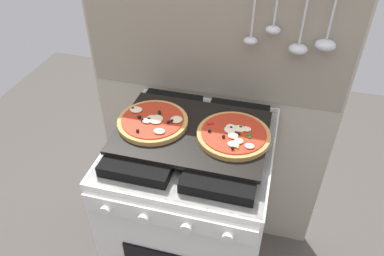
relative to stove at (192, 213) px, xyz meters
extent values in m
cube|color=#B2A893|center=(0.00, 0.34, 0.32)|extent=(1.10, 0.03, 1.55)
cube|color=gray|center=(0.00, 0.32, 0.70)|extent=(1.08, 0.00, 0.56)
cylinder|color=silver|center=(0.15, 0.29, 0.82)|extent=(0.01, 0.01, 0.21)
ellipsoid|color=silver|center=(0.15, 0.29, 0.70)|extent=(0.05, 0.04, 0.03)
cylinder|color=silver|center=(0.23, 0.29, 0.85)|extent=(0.01, 0.01, 0.16)
ellipsoid|color=silver|center=(0.23, 0.29, 0.75)|extent=(0.06, 0.05, 0.03)
cylinder|color=silver|center=(0.32, 0.29, 0.82)|extent=(0.01, 0.01, 0.22)
ellipsoid|color=silver|center=(0.32, 0.29, 0.69)|extent=(0.07, 0.06, 0.04)
cylinder|color=silver|center=(0.41, 0.29, 0.83)|extent=(0.01, 0.01, 0.19)
ellipsoid|color=silver|center=(0.41, 0.29, 0.72)|extent=(0.07, 0.06, 0.04)
cube|color=white|center=(0.00, 0.00, -0.02)|extent=(0.60, 0.60, 0.86)
cube|color=black|center=(0.00, 0.00, 0.40)|extent=(0.59, 0.59, 0.01)
cube|color=black|center=(-0.14, 0.00, 0.43)|extent=(0.24, 0.51, 0.04)
cube|color=black|center=(0.14, 0.00, 0.43)|extent=(0.24, 0.51, 0.04)
cube|color=white|center=(0.00, -0.31, 0.35)|extent=(0.58, 0.02, 0.07)
cylinder|color=silver|center=(-0.20, -0.33, 0.35)|extent=(0.04, 0.02, 0.04)
cylinder|color=silver|center=(-0.07, -0.33, 0.35)|extent=(0.04, 0.02, 0.04)
cylinder|color=silver|center=(0.07, -0.33, 0.35)|extent=(0.04, 0.02, 0.04)
cylinder|color=silver|center=(0.20, -0.33, 0.35)|extent=(0.04, 0.02, 0.04)
cube|color=black|center=(0.00, 0.00, 0.46)|extent=(0.54, 0.38, 0.02)
cylinder|color=tan|center=(-0.15, 0.00, 0.47)|extent=(0.26, 0.26, 0.02)
cylinder|color=#B72D19|center=(-0.15, 0.00, 0.49)|extent=(0.23, 0.23, 0.00)
ellipsoid|color=beige|center=(-0.13, 0.00, 0.49)|extent=(0.05, 0.05, 0.01)
ellipsoid|color=beige|center=(-0.23, 0.04, 0.49)|extent=(0.05, 0.04, 0.01)
ellipsoid|color=beige|center=(-0.14, 0.00, 0.49)|extent=(0.04, 0.04, 0.01)
ellipsoid|color=beige|center=(-0.15, 0.00, 0.49)|extent=(0.04, 0.04, 0.01)
ellipsoid|color=beige|center=(-0.16, -0.02, 0.49)|extent=(0.04, 0.03, 0.01)
ellipsoid|color=beige|center=(-0.13, -0.01, 0.49)|extent=(0.04, 0.04, 0.01)
ellipsoid|color=beige|center=(-0.10, -0.06, 0.49)|extent=(0.04, 0.03, 0.01)
ellipsoid|color=beige|center=(-0.06, 0.02, 0.49)|extent=(0.04, 0.04, 0.01)
sphere|color=black|center=(-0.17, -0.08, 0.49)|extent=(0.01, 0.01, 0.01)
sphere|color=black|center=(-0.24, 0.04, 0.49)|extent=(0.01, 0.01, 0.01)
sphere|color=black|center=(-0.18, -0.02, 0.49)|extent=(0.01, 0.01, 0.01)
sphere|color=black|center=(-0.13, 0.03, 0.49)|extent=(0.01, 0.01, 0.01)
sphere|color=black|center=(-0.14, 0.04, 0.49)|extent=(0.01, 0.01, 0.01)
sphere|color=black|center=(-0.16, -0.01, 0.49)|extent=(0.01, 0.01, 0.01)
sphere|color=black|center=(-0.07, 0.00, 0.49)|extent=(0.01, 0.01, 0.01)
sphere|color=black|center=(-0.20, -0.01, 0.49)|extent=(0.01, 0.01, 0.01)
sphere|color=black|center=(-0.09, -0.01, 0.49)|extent=(0.01, 0.01, 0.01)
sphere|color=black|center=(-0.20, -0.01, 0.49)|extent=(0.01, 0.01, 0.01)
cylinder|color=#C18947|center=(0.15, 0.00, 0.47)|extent=(0.26, 0.26, 0.02)
cylinder|color=#B72D19|center=(0.15, 0.00, 0.49)|extent=(0.23, 0.23, 0.00)
ellipsoid|color=beige|center=(0.15, -0.02, 0.49)|extent=(0.04, 0.03, 0.01)
ellipsoid|color=beige|center=(0.16, -0.07, 0.49)|extent=(0.04, 0.03, 0.01)
ellipsoid|color=beige|center=(0.15, 0.02, 0.49)|extent=(0.04, 0.03, 0.01)
ellipsoid|color=beige|center=(0.14, 0.01, 0.49)|extent=(0.04, 0.04, 0.01)
ellipsoid|color=beige|center=(0.17, 0.02, 0.49)|extent=(0.04, 0.04, 0.01)
ellipsoid|color=beige|center=(0.19, 0.03, 0.49)|extent=(0.03, 0.03, 0.01)
ellipsoid|color=beige|center=(0.14, 0.02, 0.49)|extent=(0.04, 0.03, 0.01)
ellipsoid|color=beige|center=(0.18, -0.05, 0.49)|extent=(0.03, 0.03, 0.01)
ellipsoid|color=beige|center=(0.21, -0.06, 0.49)|extent=(0.03, 0.03, 0.01)
sphere|color=black|center=(0.16, -0.09, 0.49)|extent=(0.01, 0.01, 0.01)
sphere|color=black|center=(0.12, -0.04, 0.49)|extent=(0.01, 0.01, 0.01)
cube|color=#19721E|center=(0.21, -0.01, 0.49)|extent=(0.01, 0.03, 0.00)
sphere|color=black|center=(0.07, -0.02, 0.49)|extent=(0.01, 0.01, 0.01)
sphere|color=black|center=(0.17, -0.01, 0.49)|extent=(0.01, 0.01, 0.01)
cube|color=gold|center=(0.17, 0.01, 0.49)|extent=(0.03, 0.02, 0.00)
cube|color=gold|center=(0.17, -0.07, 0.49)|extent=(0.02, 0.02, 0.00)
sphere|color=black|center=(0.14, 0.02, 0.49)|extent=(0.01, 0.01, 0.01)
sphere|color=black|center=(0.17, 0.03, 0.49)|extent=(0.01, 0.01, 0.01)
cube|color=red|center=(0.06, 0.03, 0.49)|extent=(0.03, 0.02, 0.00)
camera|label=1|loc=(0.27, -1.01, 1.30)|focal=34.56mm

